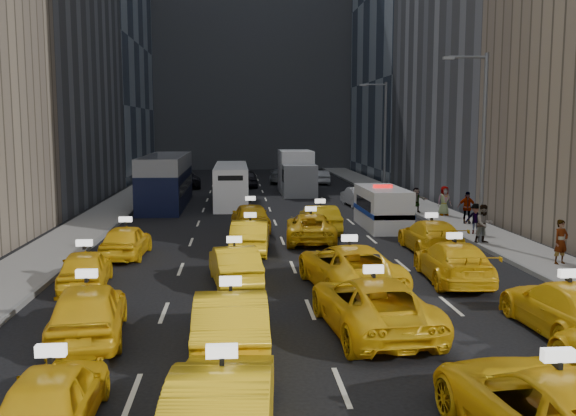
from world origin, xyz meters
name	(u,v)px	position (x,y,z in m)	size (l,w,h in m)	color
ground	(318,330)	(0.00, 0.00, 0.00)	(160.00, 160.00, 0.00)	black
sidewalk_west	(110,212)	(-10.50, 25.00, 0.07)	(3.00, 90.00, 0.15)	gray
sidewalk_east	(425,209)	(10.50, 25.00, 0.07)	(3.00, 90.00, 0.15)	gray
curb_west	(133,211)	(-9.05, 25.00, 0.09)	(0.15, 90.00, 0.18)	slate
curb_east	(404,209)	(9.05, 25.00, 0.09)	(0.15, 90.00, 0.18)	slate
building_backdrop	(251,19)	(0.00, 72.00, 20.00)	(30.00, 12.00, 40.00)	slate
streetlight_near	(481,142)	(9.18, 12.00, 4.92)	(2.15, 0.22, 9.00)	#595B60
streetlight_far	(384,135)	(9.18, 32.00, 4.92)	(2.15, 0.22, 9.00)	#595B60
taxi_0	(53,396)	(-5.70, -5.54, 0.67)	(1.58, 3.92, 1.33)	yellow
taxi_1	(223,408)	(-2.53, -6.62, 0.81)	(1.72, 4.92, 1.62)	yellow
taxi_2	(555,412)	(3.16, -7.21, 0.80)	(2.65, 5.75, 1.60)	yellow
taxi_4	(88,311)	(-6.21, -0.37, 0.80)	(1.88, 4.67, 1.59)	yellow
taxi_5	(231,322)	(-2.42, -1.77, 0.83)	(1.75, 5.03, 1.66)	yellow
taxi_6	(373,304)	(1.48, -0.31, 0.78)	(2.58, 5.59, 1.55)	yellow
taxi_7	(567,308)	(6.72, -0.94, 0.74)	(2.08, 5.11, 1.48)	yellow
taxi_8	(85,269)	(-7.57, 5.27, 0.70)	(1.65, 4.09, 1.39)	yellow
taxi_9	(234,265)	(-2.35, 5.40, 0.71)	(1.50, 4.30, 1.42)	yellow
taxi_10	(349,267)	(1.64, 4.38, 0.80)	(2.64, 5.73, 1.59)	yellow
taxi_11	(454,262)	(5.62, 5.09, 0.75)	(2.10, 5.15, 1.50)	yellow
taxi_12	(126,241)	(-7.03, 10.53, 0.72)	(1.71, 4.25, 1.45)	yellow
taxi_13	(250,236)	(-1.65, 11.06, 0.75)	(1.59, 4.57, 1.51)	yellow
taxi_14	(311,228)	(1.37, 13.59, 0.71)	(2.35, 5.10, 1.42)	yellow
taxi_15	(431,236)	(6.46, 10.53, 0.74)	(2.07, 5.09, 1.48)	yellow
taxi_16	(251,217)	(-1.51, 17.01, 0.79)	(1.86, 4.62, 1.57)	yellow
taxi_17	(320,219)	(2.19, 16.33, 0.74)	(1.56, 4.47, 1.47)	yellow
nypd_van	(382,208)	(5.84, 17.57, 1.10)	(2.63, 5.80, 2.42)	silver
double_decker	(166,181)	(-7.20, 28.54, 1.77)	(3.52, 12.38, 3.56)	black
city_bus	(231,185)	(-2.63, 29.34, 1.40)	(3.23, 11.15, 2.84)	white
box_truck	(296,173)	(2.79, 36.12, 1.77)	(3.00, 7.93, 3.57)	white
misc_car_0	(357,196)	(6.28, 27.36, 0.68)	(1.44, 4.13, 1.36)	#B8BBC0
misc_car_1	(185,180)	(-6.92, 41.92, 0.75)	(2.49, 5.39, 1.50)	black
misc_car_2	(281,175)	(2.19, 46.13, 0.75)	(2.09, 5.14, 1.49)	slate
misc_car_3	(247,179)	(-1.30, 42.06, 0.80)	(1.88, 4.68, 1.59)	black
misc_car_4	(321,177)	(5.98, 44.76, 0.66)	(1.41, 4.04, 1.33)	#A6A9AE
pedestrian_0	(561,242)	(10.73, 7.10, 1.05)	(0.65, 0.43, 1.79)	gray
pedestrian_1	(484,224)	(9.42, 11.84, 1.06)	(0.89, 0.49, 1.83)	gray
pedestrian_2	(475,219)	(9.98, 14.40, 0.93)	(1.01, 0.42, 1.56)	gray
pedestrian_3	(467,207)	(10.82, 17.94, 1.05)	(1.06, 0.48, 1.81)	gray
pedestrian_4	(444,201)	(10.57, 21.18, 1.06)	(0.89, 0.49, 1.82)	gray
pedestrian_5	(416,200)	(9.22, 22.69, 0.95)	(1.48, 0.43, 1.59)	gray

